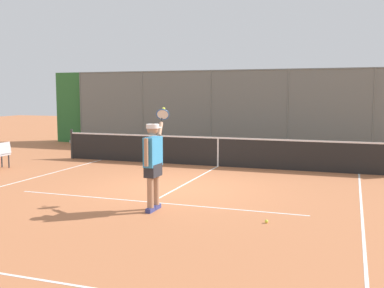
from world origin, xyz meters
The scene contains 6 objects.
ground_plane centered at (0.00, 0.00, 0.00)m, with size 60.00×60.00×0.00m, color #B76B42.
court_line_markings centered at (0.00, 1.98, 0.00)m, with size 8.75×9.60×0.01m.
fence_backdrop centered at (0.00, -8.79, 1.67)m, with size 19.16×1.37×3.37m.
tennis_net centered at (0.00, -3.65, 0.49)m, with size 11.25×0.09×1.07m.
tennis_player centered at (-0.33, 2.22, 1.06)m, with size 0.46×1.45×2.07m.
tennis_ball_mid_court centered at (-2.68, 2.39, 0.03)m, with size 0.07×0.07×0.07m, color #D6E042.
Camera 1 is at (-4.10, 10.59, 2.39)m, focal length 42.79 mm.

